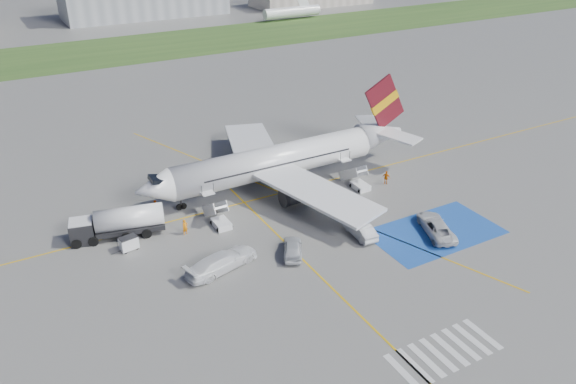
{
  "coord_description": "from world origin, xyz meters",
  "views": [
    {
      "loc": [
        -28.8,
        -41.05,
        31.6
      ],
      "look_at": [
        -2.48,
        5.96,
        3.5
      ],
      "focal_mm": 35.0,
      "sensor_mm": 36.0,
      "label": 1
    }
  ],
  "objects_px": {
    "belt_loader": "(359,139)",
    "car_silver_b": "(360,229)",
    "airliner": "(284,159)",
    "car_silver_a": "(293,248)",
    "van_white_b": "(222,259)",
    "gpu_cart": "(129,244)",
    "fuel_tanker": "(118,225)",
    "van_white_a": "(436,224)"
  },
  "relations": [
    {
      "from": "belt_loader",
      "to": "car_silver_a",
      "type": "relative_size",
      "value": 1.19
    },
    {
      "from": "van_white_b",
      "to": "car_silver_b",
      "type": "bearing_deg",
      "value": -110.46
    },
    {
      "from": "airliner",
      "to": "van_white_a",
      "type": "height_order",
      "value": "airliner"
    },
    {
      "from": "van_white_a",
      "to": "airliner",
      "type": "bearing_deg",
      "value": -43.51
    },
    {
      "from": "fuel_tanker",
      "to": "gpu_cart",
      "type": "height_order",
      "value": "fuel_tanker"
    },
    {
      "from": "airliner",
      "to": "gpu_cart",
      "type": "relative_size",
      "value": 18.94
    },
    {
      "from": "van_white_a",
      "to": "gpu_cart",
      "type": "bearing_deg",
      "value": -2.0
    },
    {
      "from": "belt_loader",
      "to": "car_silver_b",
      "type": "xyz_separation_m",
      "value": [
        -15.21,
        -21.44,
        0.39
      ]
    },
    {
      "from": "car_silver_b",
      "to": "gpu_cart",
      "type": "bearing_deg",
      "value": -18.44
    },
    {
      "from": "van_white_b",
      "to": "van_white_a",
      "type": "bearing_deg",
      "value": -117.04
    },
    {
      "from": "car_silver_b",
      "to": "van_white_b",
      "type": "relative_size",
      "value": 0.82
    },
    {
      "from": "car_silver_a",
      "to": "airliner",
      "type": "bearing_deg",
      "value": -87.16
    },
    {
      "from": "belt_loader",
      "to": "car_silver_b",
      "type": "bearing_deg",
      "value": -123.38
    },
    {
      "from": "belt_loader",
      "to": "van_white_b",
      "type": "relative_size",
      "value": 0.93
    },
    {
      "from": "airliner",
      "to": "car_silver_a",
      "type": "xyz_separation_m",
      "value": [
        -6.94,
        -14.29,
        -2.61
      ]
    },
    {
      "from": "fuel_tanker",
      "to": "car_silver_a",
      "type": "height_order",
      "value": "fuel_tanker"
    },
    {
      "from": "fuel_tanker",
      "to": "airliner",
      "type": "bearing_deg",
      "value": 18.85
    },
    {
      "from": "fuel_tanker",
      "to": "car_silver_b",
      "type": "xyz_separation_m",
      "value": [
        22.22,
        -12.33,
        -0.58
      ]
    },
    {
      "from": "belt_loader",
      "to": "car_silver_a",
      "type": "distance_m",
      "value": 31.36
    },
    {
      "from": "airliner",
      "to": "car_silver_a",
      "type": "relative_size",
      "value": 8.03
    },
    {
      "from": "airliner",
      "to": "belt_loader",
      "type": "height_order",
      "value": "airliner"
    },
    {
      "from": "belt_loader",
      "to": "van_white_b",
      "type": "distance_m",
      "value": 36.27
    },
    {
      "from": "gpu_cart",
      "to": "van_white_b",
      "type": "height_order",
      "value": "van_white_b"
    },
    {
      "from": "airliner",
      "to": "car_silver_b",
      "type": "height_order",
      "value": "airliner"
    },
    {
      "from": "car_silver_b",
      "to": "van_white_b",
      "type": "distance_m",
      "value": 15.21
    },
    {
      "from": "fuel_tanker",
      "to": "van_white_b",
      "type": "xyz_separation_m",
      "value": [
        7.1,
        -10.77,
        -0.22
      ]
    },
    {
      "from": "airliner",
      "to": "fuel_tanker",
      "type": "height_order",
      "value": "airliner"
    },
    {
      "from": "fuel_tanker",
      "to": "gpu_cart",
      "type": "distance_m",
      "value": 3.15
    },
    {
      "from": "fuel_tanker",
      "to": "belt_loader",
      "type": "relative_size",
      "value": 1.8
    },
    {
      "from": "car_silver_a",
      "to": "gpu_cart",
      "type": "bearing_deg",
      "value": -3.68
    },
    {
      "from": "gpu_cart",
      "to": "car_silver_b",
      "type": "relative_size",
      "value": 0.41
    },
    {
      "from": "car_silver_b",
      "to": "van_white_a",
      "type": "bearing_deg",
      "value": 159.61
    },
    {
      "from": "fuel_tanker",
      "to": "car_silver_b",
      "type": "relative_size",
      "value": 2.05
    },
    {
      "from": "fuel_tanker",
      "to": "belt_loader",
      "type": "distance_m",
      "value": 38.53
    },
    {
      "from": "van_white_b",
      "to": "belt_loader",
      "type": "bearing_deg",
      "value": -71.33
    },
    {
      "from": "gpu_cart",
      "to": "car_silver_b",
      "type": "distance_m",
      "value": 23.91
    },
    {
      "from": "airliner",
      "to": "belt_loader",
      "type": "relative_size",
      "value": 6.76
    },
    {
      "from": "airliner",
      "to": "van_white_b",
      "type": "distance_m",
      "value": 19.33
    },
    {
      "from": "fuel_tanker",
      "to": "car_silver_b",
      "type": "distance_m",
      "value": 25.42
    },
    {
      "from": "car_silver_a",
      "to": "van_white_b",
      "type": "height_order",
      "value": "van_white_b"
    },
    {
      "from": "van_white_a",
      "to": "van_white_b",
      "type": "xyz_separation_m",
      "value": [
        -22.56,
        4.99,
        0.16
      ]
    },
    {
      "from": "airliner",
      "to": "car_silver_b",
      "type": "xyz_separation_m",
      "value": [
        1.05,
        -14.63,
        -2.6
      ]
    }
  ]
}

